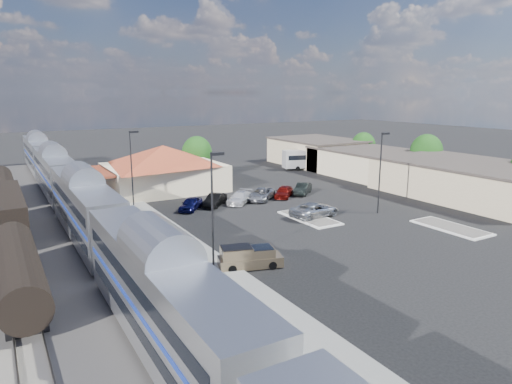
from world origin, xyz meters
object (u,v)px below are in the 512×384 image
pickup_truck (250,258)px  station_depot (163,168)px  suv (315,210)px  coach_bus (313,158)px

pickup_truck → station_depot: bearing=9.4°
station_depot → suv: bearing=-66.6°
pickup_truck → coach_bus: size_ratio=0.48×
pickup_truck → coach_bus: bearing=-26.6°
pickup_truck → suv: 16.09m
pickup_truck → suv: size_ratio=0.89×
pickup_truck → coach_bus: (32.34, 34.79, 1.18)m
station_depot → pickup_truck: station_depot is taller
station_depot → coach_bus: bearing=7.6°
station_depot → coach_bus: 28.84m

